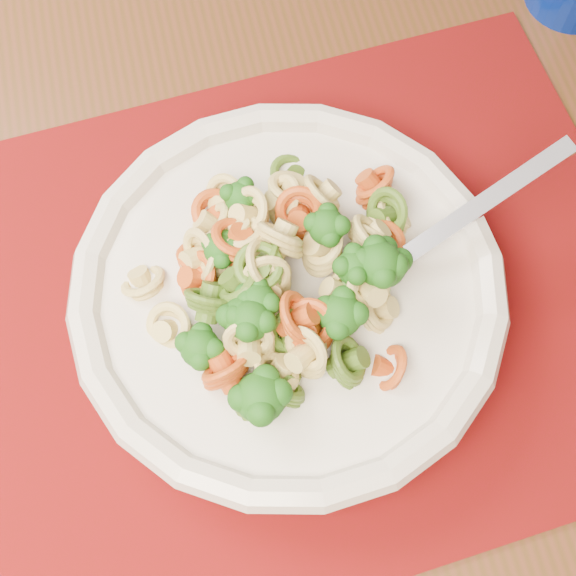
# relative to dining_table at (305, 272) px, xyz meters

# --- Properties ---
(dining_table) EXTENTS (1.77, 1.48, 0.76)m
(dining_table) POSITION_rel_dining_table_xyz_m (0.00, 0.00, 0.00)
(dining_table) COLOR #4D2715
(dining_table) RESTS_ON ground
(placemat) EXTENTS (0.56, 0.52, 0.00)m
(placemat) POSITION_rel_dining_table_xyz_m (0.00, -0.06, 0.10)
(placemat) COLOR #60040C
(placemat) RESTS_ON dining_table
(pasta_bowl) EXTENTS (0.26, 0.26, 0.05)m
(pasta_bowl) POSITION_rel_dining_table_xyz_m (-0.00, -0.07, 0.13)
(pasta_bowl) COLOR beige
(pasta_bowl) RESTS_ON placemat
(pasta_broccoli_heap) EXTENTS (0.22, 0.22, 0.06)m
(pasta_broccoli_heap) POSITION_rel_dining_table_xyz_m (-0.00, -0.07, 0.14)
(pasta_broccoli_heap) COLOR tan
(pasta_broccoli_heap) RESTS_ON pasta_bowl
(fork) EXTENTS (0.16, 0.13, 0.08)m
(fork) POSITION_rel_dining_table_xyz_m (0.05, -0.06, 0.14)
(fork) COLOR silver
(fork) RESTS_ON pasta_bowl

